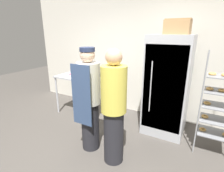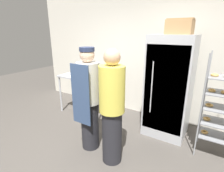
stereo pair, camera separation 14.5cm
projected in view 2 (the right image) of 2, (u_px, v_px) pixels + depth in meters
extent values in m
plane|color=#4C4742|center=(89.00, 164.00, 2.66)|extent=(14.00, 14.00, 0.00)
cube|color=silver|center=(148.00, 50.00, 3.96)|extent=(6.40, 0.12, 3.08)
cube|color=#ADAFB5|center=(169.00, 87.00, 3.27)|extent=(0.77, 0.71, 1.89)
cube|color=#93959B|center=(164.00, 91.00, 2.98)|extent=(0.70, 0.02, 1.55)
cylinder|color=silver|center=(152.00, 88.00, 3.06)|extent=(0.02, 0.02, 0.93)
cylinder|color=#93969B|center=(201.00, 109.00, 2.62)|extent=(0.02, 0.02, 1.65)
cylinder|color=#93969B|center=(204.00, 100.00, 2.97)|extent=(0.02, 0.02, 1.65)
cube|color=gray|center=(216.00, 136.00, 2.81)|extent=(0.48, 0.40, 0.01)
torus|color=#DBA351|center=(204.00, 132.00, 2.89)|extent=(0.11, 0.11, 0.03)
cube|color=gray|center=(219.00, 123.00, 2.74)|extent=(0.48, 0.40, 0.01)
torus|color=#DBA351|center=(207.00, 119.00, 2.82)|extent=(0.11, 0.11, 0.04)
cube|color=gray|center=(222.00, 109.00, 2.67)|extent=(0.48, 0.40, 0.01)
torus|color=#DBA351|center=(209.00, 105.00, 2.75)|extent=(0.11, 0.11, 0.03)
torus|color=#DBA351|center=(212.00, 90.00, 2.67)|extent=(0.11, 0.11, 0.03)
torus|color=#DBA351|center=(215.00, 75.00, 2.60)|extent=(0.11, 0.11, 0.03)
cube|color=#ADAFB5|center=(85.00, 77.00, 4.13)|extent=(1.21, 0.64, 0.04)
cylinder|color=#ADAFB5|center=(61.00, 94.00, 4.32)|extent=(0.04, 0.04, 0.90)
cylinder|color=#ADAFB5|center=(97.00, 104.00, 3.75)|extent=(0.04, 0.04, 0.90)
cylinder|color=#ADAFB5|center=(76.00, 88.00, 4.78)|extent=(0.04, 0.04, 0.90)
cylinder|color=#ADAFB5|center=(111.00, 96.00, 4.20)|extent=(0.04, 0.04, 0.90)
cube|color=white|center=(76.00, 75.00, 4.08)|extent=(0.25, 0.18, 0.05)
cube|color=white|center=(78.00, 70.00, 4.12)|extent=(0.24, 0.01, 0.18)
torus|color=#C66B84|center=(73.00, 74.00, 4.07)|extent=(0.08, 0.08, 0.03)
torus|color=#C66B84|center=(76.00, 74.00, 4.02)|extent=(0.08, 0.08, 0.03)
torus|color=#C66B84|center=(75.00, 73.00, 4.12)|extent=(0.08, 0.08, 0.03)
torus|color=#C66B84|center=(78.00, 74.00, 4.07)|extent=(0.08, 0.08, 0.03)
cylinder|color=#99999E|center=(87.00, 74.00, 4.15)|extent=(0.11, 0.11, 0.09)
cylinder|color=#B2BCC1|center=(86.00, 67.00, 4.11)|extent=(0.09, 0.09, 0.20)
cylinder|color=black|center=(86.00, 63.00, 4.08)|extent=(0.09, 0.09, 0.02)
cube|color=#232328|center=(95.00, 76.00, 4.00)|extent=(0.31, 0.26, 0.05)
cube|color=#2D5193|center=(95.00, 74.00, 3.99)|extent=(0.30, 0.26, 0.05)
cube|color=#A87F51|center=(180.00, 27.00, 2.84)|extent=(0.40, 0.35, 0.23)
cube|color=#977249|center=(181.00, 19.00, 2.80)|extent=(0.41, 0.18, 0.02)
cylinder|color=#232328|center=(90.00, 125.00, 2.97)|extent=(0.29, 0.29, 0.83)
cylinder|color=beige|center=(88.00, 83.00, 2.75)|extent=(0.36, 0.36, 0.66)
sphere|color=beige|center=(87.00, 55.00, 2.61)|extent=(0.22, 0.22, 0.22)
cube|color=#33476B|center=(81.00, 95.00, 2.63)|extent=(0.34, 0.02, 0.95)
cylinder|color=#232D4C|center=(87.00, 49.00, 2.59)|extent=(0.23, 0.23, 0.06)
cylinder|color=#232328|center=(112.00, 136.00, 2.64)|extent=(0.30, 0.30, 0.84)
cylinder|color=#DBCC4C|center=(112.00, 89.00, 2.41)|extent=(0.37, 0.37, 0.66)
sphere|color=tan|center=(112.00, 57.00, 2.28)|extent=(0.23, 0.23, 0.23)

